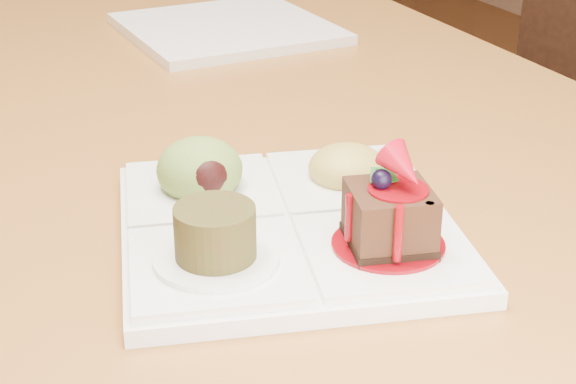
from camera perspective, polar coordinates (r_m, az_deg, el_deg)
name	(u,v)px	position (r m, az deg, el deg)	size (l,w,h in m)	color
dining_table	(39,98)	(1.12, -15.81, 5.86)	(1.00, 1.80, 0.75)	#955526
sampler_plate	(285,212)	(0.61, -0.20, -1.32)	(0.27, 0.27, 0.09)	white
second_plate	(227,29)	(1.10, -3.95, 10.50)	(0.23, 0.23, 0.01)	white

